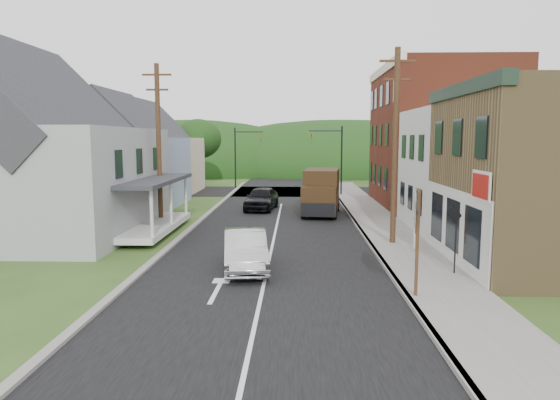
# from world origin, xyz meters

# --- Properties ---
(ground) EXTENTS (120.00, 120.00, 0.00)m
(ground) POSITION_xyz_m (0.00, 0.00, 0.00)
(ground) COLOR #2D4719
(ground) RESTS_ON ground
(road) EXTENTS (9.00, 90.00, 0.02)m
(road) POSITION_xyz_m (0.00, 10.00, 0.00)
(road) COLOR black
(road) RESTS_ON ground
(cross_road) EXTENTS (60.00, 9.00, 0.02)m
(cross_road) POSITION_xyz_m (0.00, 27.00, 0.00)
(cross_road) COLOR black
(cross_road) RESTS_ON ground
(sidewalk_right) EXTENTS (2.80, 55.00, 0.15)m
(sidewalk_right) POSITION_xyz_m (5.90, 8.00, 0.07)
(sidewalk_right) COLOR slate
(sidewalk_right) RESTS_ON ground
(curb_right) EXTENTS (0.20, 55.00, 0.15)m
(curb_right) POSITION_xyz_m (4.55, 8.00, 0.07)
(curb_right) COLOR slate
(curb_right) RESTS_ON ground
(curb_left) EXTENTS (0.30, 55.00, 0.12)m
(curb_left) POSITION_xyz_m (-4.65, 8.00, 0.06)
(curb_left) COLOR slate
(curb_left) RESTS_ON ground
(storefront_white) EXTENTS (8.00, 7.00, 6.50)m
(storefront_white) POSITION_xyz_m (11.30, 7.50, 3.25)
(storefront_white) COLOR silver
(storefront_white) RESTS_ON ground
(storefront_red) EXTENTS (8.00, 12.00, 10.00)m
(storefront_red) POSITION_xyz_m (11.30, 17.00, 5.00)
(storefront_red) COLOR maroon
(storefront_red) RESTS_ON ground
(house_gray) EXTENTS (10.20, 12.24, 8.35)m
(house_gray) POSITION_xyz_m (-12.00, 6.00, 4.23)
(house_gray) COLOR #9C9EA1
(house_gray) RESTS_ON ground
(house_blue) EXTENTS (7.14, 8.16, 7.28)m
(house_blue) POSITION_xyz_m (-11.00, 17.00, 3.69)
(house_blue) COLOR #93A4C8
(house_blue) RESTS_ON ground
(house_cream) EXTENTS (7.14, 8.16, 7.28)m
(house_cream) POSITION_xyz_m (-11.50, 26.00, 3.69)
(house_cream) COLOR beige
(house_cream) RESTS_ON ground
(utility_pole_right) EXTENTS (1.60, 0.26, 9.00)m
(utility_pole_right) POSITION_xyz_m (5.60, 3.50, 4.66)
(utility_pole_right) COLOR #472D19
(utility_pole_right) RESTS_ON ground
(utility_pole_left) EXTENTS (1.60, 0.26, 9.00)m
(utility_pole_left) POSITION_xyz_m (-6.50, 8.00, 4.66)
(utility_pole_left) COLOR #472D19
(utility_pole_left) RESTS_ON ground
(traffic_signal_right) EXTENTS (2.87, 0.20, 6.00)m
(traffic_signal_right) POSITION_xyz_m (4.30, 23.50, 3.76)
(traffic_signal_right) COLOR black
(traffic_signal_right) RESTS_ON ground
(traffic_signal_left) EXTENTS (2.87, 0.20, 6.00)m
(traffic_signal_left) POSITION_xyz_m (-4.30, 30.50, 3.76)
(traffic_signal_left) COLOR black
(traffic_signal_left) RESTS_ON ground
(tree_left_b) EXTENTS (4.80, 4.80, 6.94)m
(tree_left_b) POSITION_xyz_m (-17.00, 12.00, 4.88)
(tree_left_b) COLOR #382616
(tree_left_b) RESTS_ON ground
(tree_left_c) EXTENTS (5.80, 5.80, 8.41)m
(tree_left_c) POSITION_xyz_m (-19.00, 20.00, 5.94)
(tree_left_c) COLOR #382616
(tree_left_c) RESTS_ON ground
(tree_left_d) EXTENTS (4.80, 4.80, 6.94)m
(tree_left_d) POSITION_xyz_m (-9.00, 32.00, 4.88)
(tree_left_d) COLOR #382616
(tree_left_d) RESTS_ON ground
(forested_ridge) EXTENTS (90.00, 30.00, 16.00)m
(forested_ridge) POSITION_xyz_m (0.00, 55.00, 0.00)
(forested_ridge) COLOR black
(forested_ridge) RESTS_ON ground
(silver_sedan) EXTENTS (2.15, 4.65, 1.48)m
(silver_sedan) POSITION_xyz_m (-0.82, -0.98, 0.74)
(silver_sedan) COLOR silver
(silver_sedan) RESTS_ON ground
(dark_sedan) EXTENTS (2.47, 4.89, 1.60)m
(dark_sedan) POSITION_xyz_m (-1.30, 14.92, 0.80)
(dark_sedan) COLOR black
(dark_sedan) RESTS_ON ground
(delivery_van) EXTENTS (2.75, 5.49, 2.95)m
(delivery_van) POSITION_xyz_m (2.75, 12.85, 1.49)
(delivery_van) COLOR black
(delivery_van) RESTS_ON ground
(route_sign_cluster) EXTENTS (0.47, 1.86, 3.31)m
(route_sign_cluster) POSITION_xyz_m (4.75, -4.40, 2.29)
(route_sign_cluster) COLOR #472D19
(route_sign_cluster) RESTS_ON sidewalk_right
(warning_sign) EXTENTS (0.30, 0.63, 2.47)m
(warning_sign) POSITION_xyz_m (6.78, -1.79, 1.73)
(warning_sign) COLOR black
(warning_sign) RESTS_ON sidewalk_right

